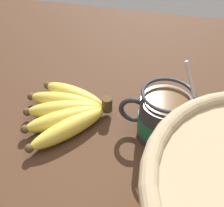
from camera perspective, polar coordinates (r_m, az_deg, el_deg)
table at (r=47.35cm, az=-0.17°, el=-9.22°), size 118.95×118.95×3.81cm
coffee_mug at (r=44.19cm, az=11.60°, el=-3.20°), size 15.44×8.99×16.11cm
banana_bunch at (r=49.00cm, az=-10.12°, el=-1.46°), size 17.83×19.19×4.19cm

